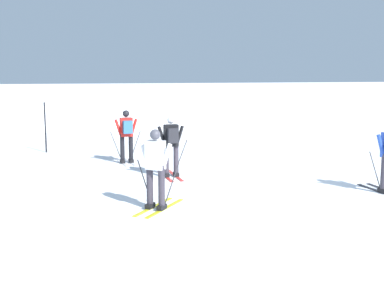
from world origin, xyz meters
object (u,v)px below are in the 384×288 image
skier_white (156,167)px  skier_red (127,134)px  trail_marker_pole (45,127)px  skier_black (171,143)px

skier_white → skier_red: 5.51m
skier_red → trail_marker_pole: size_ratio=0.93×
skier_black → trail_marker_pole: size_ratio=0.93×
skier_black → skier_red: bearing=107.0°
skier_white → trail_marker_pole: bearing=102.7°
skier_black → skier_red: size_ratio=1.00×
skier_white → skier_red: same height
skier_black → trail_marker_pole: trail_marker_pole is taller
skier_black → skier_white: (-1.21, -3.01, -0.04)m
skier_white → trail_marker_pole: 8.82m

